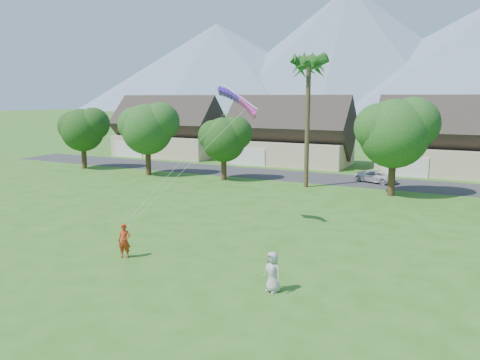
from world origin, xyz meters
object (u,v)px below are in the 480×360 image
Objects in this scene: kite_flyer at (124,241)px; parked_car at (376,177)px; parafoil_kite at (239,100)px; watcher at (273,272)px.

kite_flyer is 0.43× the size of parked_car.
kite_flyer is at bearing -177.22° from parked_car.
watcher is at bearing -67.97° from parafoil_kite.
parafoil_kite is at bearing 49.15° from kite_flyer.
parafoil_kite is at bearing 142.42° from watcher.
parked_car is (-0.84, 29.82, -0.31)m from watcher.
watcher reaches higher than parked_car.
kite_flyer reaches higher than watcher.
watcher is at bearing -160.23° from parked_car.
parked_car is 1.44× the size of parafoil_kite.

